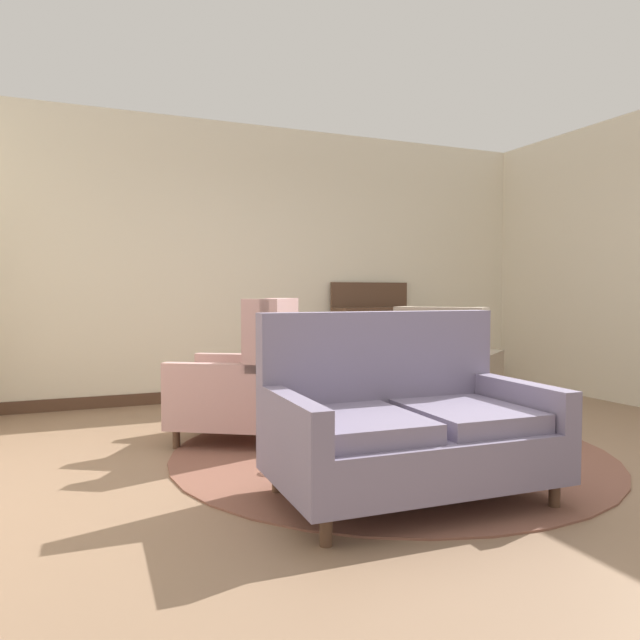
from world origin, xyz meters
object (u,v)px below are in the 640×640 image
at_px(settee, 405,425).
at_px(sideboard, 377,344).
at_px(side_table, 439,375).
at_px(coffee_table, 379,398).
at_px(porcelain_vase, 375,366).
at_px(armchair_near_window, 247,382).
at_px(armchair_foreground_right, 448,376).

bearing_deg(settee, sideboard, 66.06).
height_order(settee, sideboard, sideboard).
bearing_deg(sideboard, side_table, -96.20).
distance_m(settee, side_table, 2.20).
bearing_deg(coffee_table, porcelain_vase, -171.90).
relative_size(side_table, sideboard, 0.52).
relative_size(armchair_near_window, sideboard, 0.90).
relative_size(armchair_near_window, side_table, 1.74).
distance_m(porcelain_vase, side_table, 1.36).
bearing_deg(coffee_table, sideboard, 61.88).
bearing_deg(porcelain_vase, sideboard, 61.29).
bearing_deg(settee, armchair_near_window, 107.86).
height_order(coffee_table, armchair_foreground_right, armchair_foreground_right).
height_order(settee, side_table, settee).
bearing_deg(side_table, porcelain_vase, -143.80).
height_order(porcelain_vase, armchair_near_window, armchair_near_window).
bearing_deg(armchair_near_window, armchair_foreground_right, 115.06).
xyz_separation_m(settee, side_table, (1.39, 1.71, -0.01)).
relative_size(settee, side_table, 2.34).
bearing_deg(armchair_near_window, porcelain_vase, 80.67).
bearing_deg(armchair_foreground_right, porcelain_vase, 77.29).
bearing_deg(porcelain_vase, armchair_foreground_right, 25.96).
xyz_separation_m(coffee_table, porcelain_vase, (-0.03, -0.00, 0.24)).
bearing_deg(side_table, coffee_table, -143.12).
bearing_deg(sideboard, coffee_table, -118.12).
bearing_deg(coffee_table, settee, -110.21).
bearing_deg(side_table, armchair_near_window, -176.20).
height_order(porcelain_vase, armchair_foreground_right, armchair_foreground_right).
bearing_deg(settee, armchair_foreground_right, 49.75).
bearing_deg(coffee_table, armchair_foreground_right, 26.53).
height_order(side_table, sideboard, sideboard).
xyz_separation_m(side_table, sideboard, (0.16, 1.47, 0.16)).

